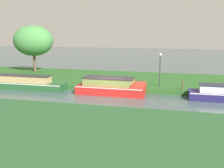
% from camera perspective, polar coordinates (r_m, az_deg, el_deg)
% --- Properties ---
extents(ground_plane, '(120.00, 120.00, 0.00)m').
position_cam_1_polar(ground_plane, '(23.61, -1.07, -2.68)').
color(ground_plane, '#3E5050').
extents(riverbank_far, '(72.00, 10.00, 0.40)m').
position_cam_1_polar(riverbank_far, '(30.23, 2.37, 0.82)').
color(riverbank_far, '#265521').
rests_on(riverbank_far, ground_plane).
extents(riverbank_near, '(72.00, 10.00, 0.40)m').
position_cam_1_polar(riverbank_near, '(15.44, -9.91, -9.83)').
color(riverbank_near, '#254D29').
rests_on(riverbank_near, ground_plane).
extents(red_barge, '(6.07, 2.29, 1.49)m').
position_cam_1_polar(red_barge, '(24.57, -0.11, -0.56)').
color(red_barge, red).
rests_on(red_barge, ground_plane).
extents(forest_cruiser, '(9.52, 1.64, 1.34)m').
position_cam_1_polar(forest_cruiser, '(28.34, -18.90, 0.28)').
color(forest_cruiser, '#204F29').
rests_on(forest_cruiser, ground_plane).
extents(willow_tree_left, '(4.98, 4.12, 5.75)m').
position_cam_1_polar(willow_tree_left, '(35.57, -15.98, 8.60)').
color(willow_tree_left, brown).
rests_on(willow_tree_left, riverbank_far).
extents(lamp_post, '(0.24, 0.24, 3.11)m').
position_cam_1_polar(lamp_post, '(26.02, 9.90, 3.71)').
color(lamp_post, '#333338').
rests_on(lamp_post, riverbank_far).
extents(mooring_post_near, '(0.13, 0.13, 0.77)m').
position_cam_1_polar(mooring_post_near, '(25.17, 14.33, -0.33)').
color(mooring_post_near, '#4F3521').
rests_on(mooring_post_near, riverbank_far).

